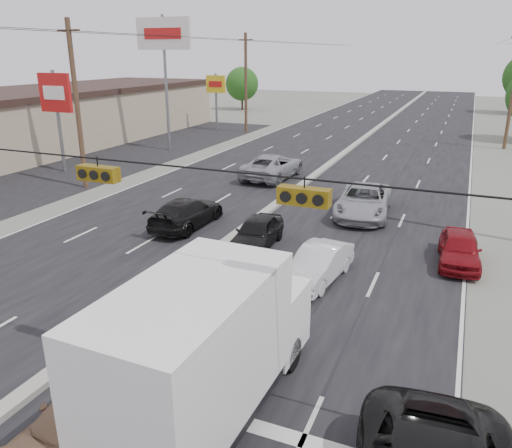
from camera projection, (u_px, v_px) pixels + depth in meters
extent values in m
plane|color=#606356|center=(75.00, 359.00, 13.91)|extent=(200.00, 200.00, 0.00)
cube|color=black|center=(338.00, 159.00, 40.05)|extent=(20.00, 160.00, 0.02)
cube|color=gray|center=(338.00, 158.00, 40.02)|extent=(0.50, 160.00, 0.20)
cube|color=tan|center=(40.00, 121.00, 44.48)|extent=(12.00, 42.00, 4.60)
cube|color=black|center=(125.00, 154.00, 41.93)|extent=(10.00, 42.00, 0.02)
cylinder|color=#422D1E|center=(77.00, 107.00, 29.93)|extent=(0.30, 0.30, 10.00)
cube|color=#422D1E|center=(68.00, 30.00, 28.53)|extent=(1.60, 0.12, 0.12)
cylinder|color=#422D1E|center=(246.00, 84.00, 51.71)|extent=(0.30, 0.30, 10.00)
cube|color=#422D1E|center=(246.00, 40.00, 50.31)|extent=(1.60, 0.12, 0.12)
cylinder|color=black|center=(47.00, 154.00, 12.02)|extent=(25.00, 0.04, 0.04)
cube|color=#72590C|center=(98.00, 174.00, 11.58)|extent=(1.05, 0.30, 0.35)
cube|color=#72590C|center=(304.00, 196.00, 9.75)|extent=(1.05, 0.30, 0.35)
cylinder|color=slate|center=(59.00, 122.00, 34.69)|extent=(0.24, 0.24, 7.00)
cube|color=#B21414|center=(55.00, 93.00, 34.03)|extent=(2.60, 0.25, 2.60)
cylinder|color=slate|center=(166.00, 85.00, 41.83)|extent=(0.24, 0.24, 11.00)
cube|color=silver|center=(163.00, 34.00, 40.51)|extent=(5.00, 0.25, 2.50)
cylinder|color=slate|center=(216.00, 102.00, 53.65)|extent=(0.24, 0.24, 6.00)
cube|color=gold|center=(216.00, 84.00, 53.03)|extent=(2.20, 0.25, 1.80)
cylinder|color=#382619|center=(242.00, 102.00, 73.90)|extent=(0.28, 0.28, 2.16)
sphere|color=#1A4713|center=(242.00, 84.00, 73.04)|extent=(4.80, 4.80, 4.80)
cube|color=black|center=(212.00, 395.00, 11.76)|extent=(2.55, 7.25, 0.26)
cube|color=white|center=(191.00, 349.00, 10.48)|extent=(2.70, 5.20, 2.88)
cube|color=white|center=(258.00, 314.00, 13.75)|extent=(2.51, 2.01, 1.85)
cylinder|color=black|center=(219.00, 336.00, 14.22)|extent=(0.33, 0.93, 0.92)
cylinder|color=black|center=(290.00, 354.00, 13.38)|extent=(0.33, 0.93, 0.92)
cylinder|color=black|center=(113.00, 446.00, 10.24)|extent=(0.33, 0.93, 0.92)
imported|color=#816046|center=(103.00, 419.00, 10.47)|extent=(2.96, 5.86, 1.63)
imported|color=red|center=(225.00, 278.00, 17.31)|extent=(1.96, 4.27, 1.36)
imported|color=black|center=(257.00, 233.00, 21.71)|extent=(1.85, 4.06, 1.35)
imported|color=silver|center=(318.00, 265.00, 18.50)|extent=(1.91, 4.14, 1.31)
imported|color=#989B9F|center=(364.00, 201.00, 25.94)|extent=(3.07, 5.83, 1.57)
imported|color=maroon|center=(459.00, 249.00, 19.98)|extent=(1.81, 3.96, 1.32)
imported|color=black|center=(187.00, 213.00, 24.28)|extent=(2.01, 4.87, 1.41)
imported|color=gray|center=(272.00, 166.00, 33.64)|extent=(2.99, 6.01, 1.64)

